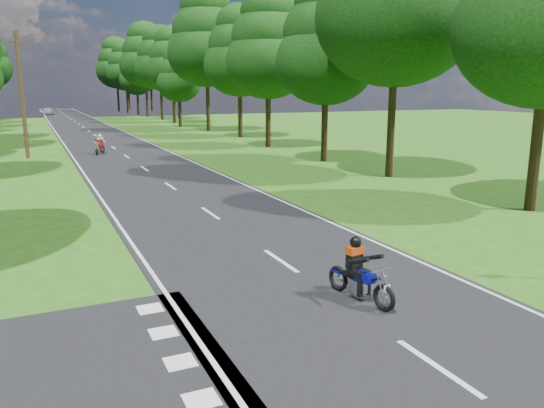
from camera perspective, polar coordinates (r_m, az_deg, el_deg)
name	(u,v)px	position (r m, az deg, el deg)	size (l,w,h in m)	color
ground	(318,287)	(12.42, 4.94, -8.85)	(160.00, 160.00, 0.00)	#2A5112
main_road	(89,131)	(60.50, -19.12, 7.44)	(7.00, 140.00, 0.02)	black
road_markings	(89,132)	(58.63, -19.07, 7.32)	(7.40, 140.00, 0.01)	silver
treeline	(87,57)	(70.59, -19.26, 14.75)	(40.00, 115.35, 14.78)	black
telegraph_pole	(22,95)	(38.07, -25.31, 10.57)	(1.20, 0.26, 8.00)	#382616
rider_near_blue	(361,269)	(11.50, 9.53, -6.96)	(0.55, 1.66, 1.39)	#0C108A
rider_far_red	(100,144)	(38.65, -18.05, 6.14)	(0.55, 1.65, 1.38)	maroon
distant_car	(48,111)	(99.47, -22.94, 9.18)	(1.49, 3.70, 1.26)	silver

